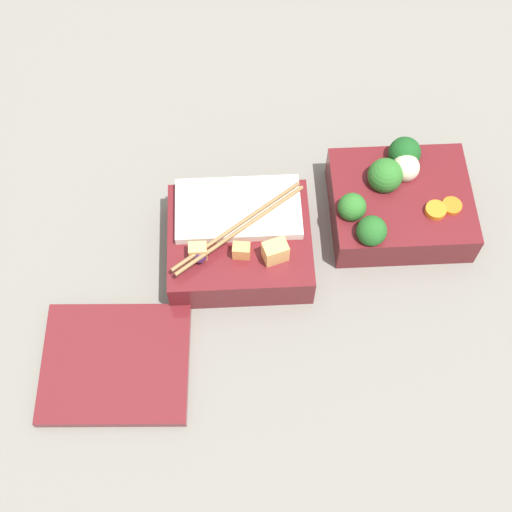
% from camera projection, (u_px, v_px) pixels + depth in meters
% --- Properties ---
extents(ground_plane, '(3.00, 3.00, 0.00)m').
position_uv_depth(ground_plane, '(329.00, 232.00, 0.91)').
color(ground_plane, slate).
extents(bento_tray_vegetable, '(0.17, 0.15, 0.08)m').
position_uv_depth(bento_tray_vegetable, '(398.00, 201.00, 0.90)').
color(bento_tray_vegetable, maroon).
rests_on(bento_tray_vegetable, ground_plane).
extents(bento_tray_rice, '(0.17, 0.15, 0.08)m').
position_uv_depth(bento_tray_rice, '(240.00, 240.00, 0.87)').
color(bento_tray_rice, maroon).
rests_on(bento_tray_rice, ground_plane).
extents(bento_lid, '(0.18, 0.15, 0.01)m').
position_uv_depth(bento_lid, '(116.00, 363.00, 0.82)').
color(bento_lid, maroon).
rests_on(bento_lid, ground_plane).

